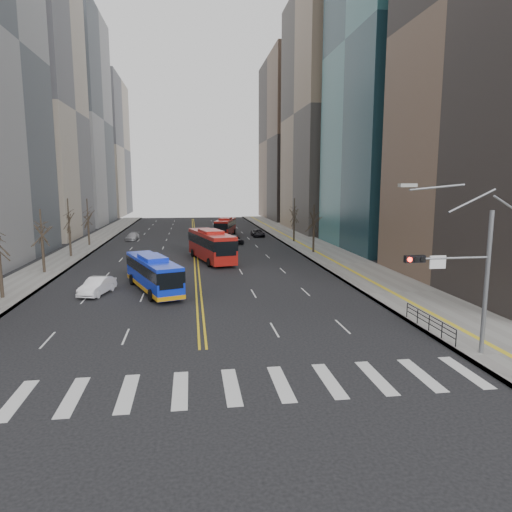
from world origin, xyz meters
TOP-DOWN VIEW (x-y plane):
  - ground at (0.00, 0.00)m, footprint 220.00×220.00m
  - sidewalk_right at (17.50, 45.00)m, footprint 7.00×130.00m
  - sidewalk_left at (-16.50, 45.00)m, footprint 5.00×130.00m
  - crosswalk at (0.00, 0.00)m, footprint 26.70×4.00m
  - centerline at (0.00, 55.00)m, footprint 0.55×100.00m
  - office_towers at (0.12, 68.51)m, footprint 83.00×134.00m
  - signal_mast at (13.77, 2.00)m, footprint 5.37×0.37m
  - pedestrian_railing at (14.30, 6.00)m, footprint 0.06×6.06m
  - street_trees at (-7.18, 34.55)m, footprint 35.20×47.20m
  - blue_bus at (-3.93, 20.17)m, footprint 5.76×10.98m
  - red_bus_near at (1.86, 35.52)m, footprint 5.53×12.52m
  - red_bus_far at (5.66, 62.32)m, footprint 4.75×10.76m
  - car_white at (-8.59, 19.59)m, footprint 2.70×4.72m
  - car_dark_mid at (6.16, 51.29)m, footprint 3.21×4.60m
  - car_silver at (-10.31, 58.50)m, footprint 2.17×4.38m
  - car_dark_far at (11.36, 60.76)m, footprint 2.18×4.55m

SIDE VIEW (x-z plane):
  - ground at x=0.00m, z-range 0.00..0.00m
  - crosswalk at x=0.00m, z-range 0.00..0.01m
  - centerline at x=0.00m, z-range 0.00..0.01m
  - sidewalk_right at x=17.50m, z-range 0.00..0.15m
  - sidewalk_left at x=-16.50m, z-range 0.00..0.15m
  - car_silver at x=-10.31m, z-range 0.00..1.22m
  - car_dark_far at x=11.36m, z-range 0.00..1.25m
  - car_dark_mid at x=6.16m, z-range 0.00..1.45m
  - car_white at x=-8.59m, z-range 0.00..1.47m
  - pedestrian_railing at x=14.30m, z-range 0.31..1.33m
  - blue_bus at x=-3.93m, z-range 0.08..3.26m
  - red_bus_far at x=5.66m, z-range 0.19..3.53m
  - red_bus_near at x=1.86m, z-range 0.21..4.05m
  - signal_mast at x=13.77m, z-range 0.16..9.55m
  - street_trees at x=-7.18m, z-range 1.07..8.67m
  - office_towers at x=0.12m, z-range -5.08..52.92m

